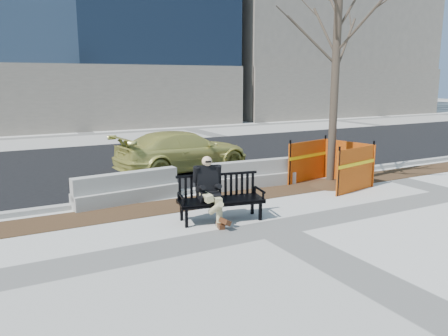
# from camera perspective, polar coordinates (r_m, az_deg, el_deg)

# --- Properties ---
(ground) EXTENTS (120.00, 120.00, 0.00)m
(ground) POSITION_cam_1_polar(r_m,az_deg,el_deg) (9.62, 6.04, -7.72)
(ground) COLOR beige
(ground) RESTS_ON ground
(mulch_strip) EXTENTS (40.00, 1.20, 0.02)m
(mulch_strip) POSITION_cam_1_polar(r_m,az_deg,el_deg) (11.76, -1.10, -4.07)
(mulch_strip) COLOR #47301C
(mulch_strip) RESTS_ON ground
(asphalt_street) EXTENTS (60.00, 10.40, 0.01)m
(asphalt_street) POSITION_cam_1_polar(r_m,az_deg,el_deg) (17.37, -10.47, 0.80)
(asphalt_street) COLOR black
(asphalt_street) RESTS_ON ground
(curb) EXTENTS (60.00, 0.25, 0.12)m
(curb) POSITION_cam_1_polar(r_m,az_deg,el_deg) (12.57, -3.08, -2.81)
(curb) COLOR #9E9B93
(curb) RESTS_ON ground
(bench) EXTENTS (2.05, 1.06, 1.04)m
(bench) POSITION_cam_1_polar(r_m,az_deg,el_deg) (10.09, -0.39, -6.73)
(bench) COLOR black
(bench) RESTS_ON ground
(seated_man) EXTENTS (0.81, 1.14, 1.45)m
(seated_man) POSITION_cam_1_polar(r_m,az_deg,el_deg) (10.07, -1.99, -6.78)
(seated_man) COLOR black
(seated_man) RESTS_ON ground
(tree_fence) EXTENTS (3.28, 3.28, 6.84)m
(tree_fence) POSITION_cam_1_polar(r_m,az_deg,el_deg) (13.64, 13.43, -2.23)
(tree_fence) COLOR orange
(tree_fence) RESTS_ON ground
(sedan) EXTENTS (4.99, 2.54, 1.39)m
(sedan) POSITION_cam_1_polar(r_m,az_deg,el_deg) (15.48, -5.19, -0.36)
(sedan) COLOR #C0BB56
(sedan) RESTS_ON ground
(jersey_barrier_left) EXTENTS (2.82, 0.83, 0.80)m
(jersey_barrier_left) POSITION_cam_1_polar(r_m,az_deg,el_deg) (11.80, -12.30, -4.31)
(jersey_barrier_left) COLOR #A29F97
(jersey_barrier_left) RESTS_ON ground
(jersey_barrier_right) EXTENTS (2.79, 0.74, 0.79)m
(jersey_barrier_right) POSITION_cam_1_polar(r_m,az_deg,el_deg) (13.19, 3.53, -2.40)
(jersey_barrier_right) COLOR #9B9891
(jersey_barrier_right) RESTS_ON ground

